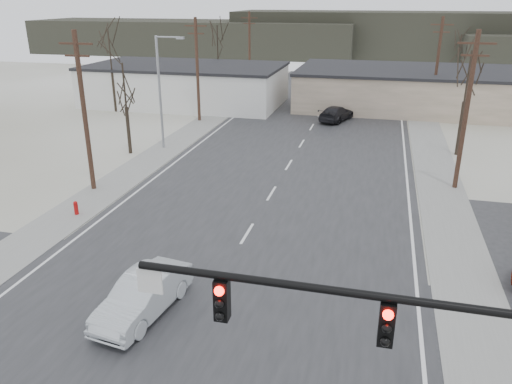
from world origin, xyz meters
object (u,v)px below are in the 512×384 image
traffic_signal_mast (437,369)px  car_far_a (336,113)px  sedan_crossing (143,295)px  fire_hydrant (76,208)px  car_far_b (329,73)px

traffic_signal_mast → car_far_a: size_ratio=1.75×
sedan_crossing → fire_hydrant: bearing=143.9°
traffic_signal_mast → car_far_b: traffic_signal_mast is taller
car_far_a → car_far_b: (-4.07, 29.77, -0.08)m
car_far_a → car_far_b: size_ratio=1.32×
fire_hydrant → car_far_a: (12.20, 27.23, 0.34)m
fire_hydrant → car_far_b: 57.58m
car_far_b → sedan_crossing: bearing=-67.9°
traffic_signal_mast → fire_hydrant: bearing=141.9°
traffic_signal_mast → car_far_a: traffic_signal_mast is taller
fire_hydrant → sedan_crossing: bearing=-44.3°
car_far_b → traffic_signal_mast: bearing=-59.9°
traffic_signal_mast → car_far_b: 72.01m
fire_hydrant → sedan_crossing: sedan_crossing is taller
traffic_signal_mast → sedan_crossing: size_ratio=1.81×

